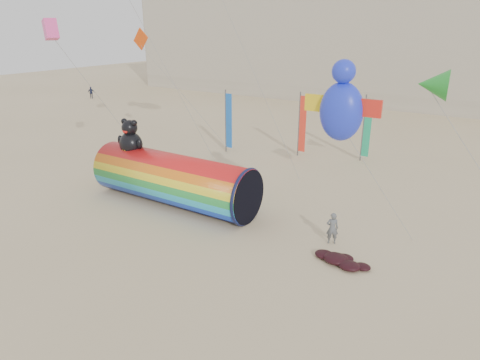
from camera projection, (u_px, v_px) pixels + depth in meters
The scene contains 6 objects.
ground at pixel (217, 229), 22.57m from camera, with size 160.00×160.00×0.00m, color #CCB58C.
hotel_building at pixel (332, 23), 61.46m from camera, with size 60.40×15.40×20.60m.
windsock_assembly at pixel (173, 178), 25.29m from camera, with size 10.51×3.20×4.85m.
kite_handler at pixel (332, 228), 20.87m from camera, with size 0.59×0.39×1.63m, color #595E61.
fabric_bundle at pixel (340, 260), 19.28m from camera, with size 2.62×1.35×0.41m.
festival_banners at pixel (297, 124), 34.08m from camera, with size 11.03×3.70×5.20m.
Camera 1 is at (11.92, -16.47, 10.21)m, focal length 32.00 mm.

